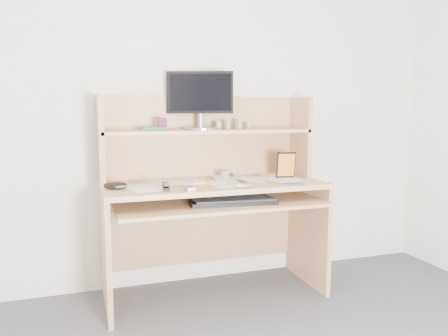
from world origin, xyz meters
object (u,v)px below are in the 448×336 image
object	(u,v)px
monitor	(200,99)
keyboard	(233,201)
desk	(211,189)
tv_remote	(242,183)
game_case	(286,165)

from	to	relation	value
monitor	keyboard	bearing A→B (deg)	-53.02
keyboard	desk	bearing A→B (deg)	105.92
desk	tv_remote	xyz separation A→B (m)	(0.12, -0.25, 0.07)
desk	tv_remote	distance (m)	0.29
keyboard	game_case	xyz separation A→B (m)	(0.45, 0.20, 0.18)
game_case	monitor	size ratio (longest dim) A/B	0.42
keyboard	game_case	size ratio (longest dim) A/B	3.01
game_case	tv_remote	bearing A→B (deg)	-143.63
desk	monitor	bearing A→B (deg)	114.64
monitor	game_case	bearing A→B (deg)	5.16
game_case	monitor	xyz separation A→B (m)	(-0.54, 0.18, 0.44)
desk	monitor	distance (m)	0.60
tv_remote	monitor	size ratio (longest dim) A/B	0.43
desk	tv_remote	world-z (taller)	desk
tv_remote	monitor	bearing A→B (deg)	139.57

